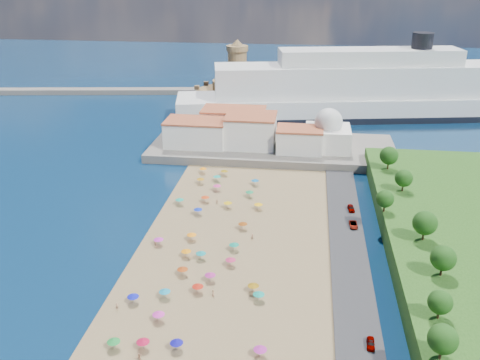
# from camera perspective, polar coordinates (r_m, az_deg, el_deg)

# --- Properties ---
(ground) EXTENTS (700.00, 700.00, 0.00)m
(ground) POSITION_cam_1_polar(r_m,az_deg,el_deg) (135.69, -3.06, -7.05)
(ground) COLOR #071938
(ground) RESTS_ON ground
(terrace) EXTENTS (90.00, 36.00, 3.00)m
(terrace) POSITION_cam_1_polar(r_m,az_deg,el_deg) (200.35, 3.48, 3.39)
(terrace) COLOR #59544C
(terrace) RESTS_ON ground
(jetty) EXTENTS (18.00, 70.00, 2.40)m
(jetty) POSITION_cam_1_polar(r_m,az_deg,el_deg) (235.93, -1.26, 6.30)
(jetty) COLOR #59544C
(jetty) RESTS_ON ground
(breakwater) EXTENTS (199.03, 34.77, 2.60)m
(breakwater) POSITION_cam_1_polar(r_m,az_deg,el_deg) (306.88, -18.57, 8.96)
(breakwater) COLOR #59544C
(breakwater) RESTS_ON ground
(waterfront_buildings) EXTENTS (57.00, 29.00, 11.00)m
(waterfront_buildings) POSITION_cam_1_polar(r_m,az_deg,el_deg) (200.21, -0.21, 5.34)
(waterfront_buildings) COLOR silver
(waterfront_buildings) RESTS_ON terrace
(domed_building) EXTENTS (16.00, 16.00, 15.00)m
(domed_building) POSITION_cam_1_polar(r_m,az_deg,el_deg) (195.90, 9.35, 4.98)
(domed_building) COLOR silver
(domed_building) RESTS_ON terrace
(fortress) EXTENTS (40.00, 40.00, 32.40)m
(fortress) POSITION_cam_1_polar(r_m,az_deg,el_deg) (263.29, -0.29, 9.24)
(fortress) COLOR #8F6C47
(fortress) RESTS_ON ground
(cruise_ship) EXTENTS (173.32, 56.82, 37.53)m
(cruise_ship) POSITION_cam_1_polar(r_m,az_deg,el_deg) (250.65, 13.37, 9.01)
(cruise_ship) COLOR black
(cruise_ship) RESTS_ON ground
(beach_parasols) EXTENTS (31.99, 116.07, 2.20)m
(beach_parasols) POSITION_cam_1_polar(r_m,az_deg,el_deg) (126.14, -4.14, -8.42)
(beach_parasols) COLOR gray
(beach_parasols) RESTS_ON beach
(beachgoers) EXTENTS (31.89, 81.70, 1.80)m
(beachgoers) POSITION_cam_1_polar(r_m,az_deg,el_deg) (116.66, -6.95, -11.99)
(beachgoers) COLOR tan
(beachgoers) RESTS_ON beach
(parked_cars) EXTENTS (2.36, 62.41, 1.45)m
(parked_cars) POSITION_cam_1_polar(r_m,az_deg,el_deg) (139.40, 12.22, -6.08)
(parked_cars) COLOR gray
(parked_cars) RESTS_ON promenade
(hillside_trees) EXTENTS (13.11, 112.27, 7.32)m
(hillside_trees) POSITION_cam_1_polar(r_m,az_deg,el_deg) (129.70, 18.30, -4.72)
(hillside_trees) COLOR #382314
(hillside_trees) RESTS_ON hillside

